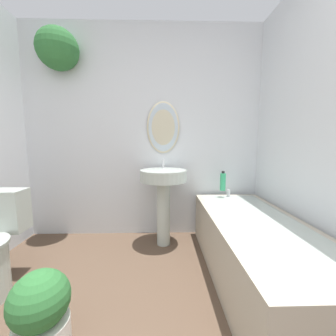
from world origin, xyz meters
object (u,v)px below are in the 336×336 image
at_px(potted_plant, 41,310).
at_px(pedestal_sink, 163,188).
at_px(shampoo_bottle, 223,182).
at_px(bathtub, 257,249).

bearing_deg(potted_plant, pedestal_sink, 60.26).
height_order(shampoo_bottle, potted_plant, shampoo_bottle).
relative_size(pedestal_sink, bathtub, 0.54).
xyz_separation_m(bathtub, potted_plant, (-1.38, -0.52, -0.04)).
relative_size(pedestal_sink, potted_plant, 2.12).
distance_m(bathtub, potted_plant, 1.47).
xyz_separation_m(pedestal_sink, bathtub, (0.73, -0.60, -0.36)).
bearing_deg(potted_plant, bathtub, 20.87).
bearing_deg(shampoo_bottle, bathtub, -83.97).
height_order(bathtub, potted_plant, bathtub).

